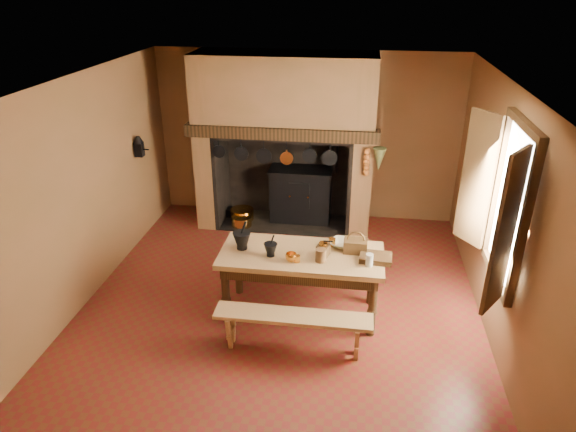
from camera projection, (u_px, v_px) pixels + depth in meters
The scene contains 28 objects.
floor at pixel (282, 300), 6.69m from camera, with size 5.50×5.50×0.00m, color maroon.
ceiling at pixel (281, 83), 5.49m from camera, with size 5.50×5.50×0.00m, color silver.
back_wall at pixel (307, 136), 8.55m from camera, with size 5.00×0.02×2.80m, color brown.
wall_left at pixel (84, 191), 6.41m from camera, with size 0.02×5.50×2.80m, color brown.
wall_right at pixel (500, 215), 5.77m from camera, with size 0.02×5.50×2.80m, color brown.
wall_front at pixel (222, 357), 3.63m from camera, with size 5.00×0.02×2.80m, color brown.
chimney_breast at pixel (285, 118), 8.02m from camera, with size 2.95×0.96×2.80m.
iron_range at pixel (301, 194), 8.68m from camera, with size 1.12×0.55×1.60m.
hearth_pans at pixel (241, 217), 8.77m from camera, with size 0.51×0.62×0.20m.
hanging_pans at pixel (277, 156), 7.77m from camera, with size 1.92×0.29×0.27m.
onion_string at pixel (366, 162), 7.60m from camera, with size 0.12×0.10×0.46m, color #9B521C, non-canonical shape.
herb_bunch at pixel (379, 160), 7.55m from camera, with size 0.20×0.20×0.35m, color #525A2A.
window at pixel (499, 204), 5.30m from camera, with size 0.39×1.75×1.76m.
wall_coffee_mill at pixel (139, 145), 7.74m from camera, with size 0.23×0.16×0.31m.
work_table at pixel (301, 263), 6.16m from camera, with size 1.95×0.87×0.84m.
bench_front at pixel (293, 324), 5.64m from camera, with size 1.74×0.30×0.49m.
bench_back at pixel (307, 259), 6.95m from camera, with size 1.68×0.29×0.47m.
mortar_large at pixel (242, 240), 6.15m from camera, with size 0.22×0.22×0.37m.
mortar_small at pixel (271, 249), 6.01m from camera, with size 0.16×0.16×0.27m.
coffee_grinder at pixel (323, 249), 6.02m from camera, with size 0.20×0.17×0.21m.
brass_mug_a at pixel (297, 259), 5.90m from camera, with size 0.07×0.07×0.08m, color orange.
brass_mug_b at pixel (332, 242), 6.26m from camera, with size 0.08×0.08×0.10m, color orange.
mixing_bowl at pixel (342, 244), 6.25m from camera, with size 0.29×0.29×0.07m, color beige.
stoneware_crock at pixel (321, 255), 5.90m from camera, with size 0.12×0.12×0.16m, color #50341E.
glass_jar at pixel (369, 260), 5.81m from camera, with size 0.09×0.09×0.15m, color beige.
wicker_basket at pixel (355, 245), 6.11m from camera, with size 0.28×0.21×0.27m.
wooden_tray at pixel (376, 258), 5.94m from camera, with size 0.37×0.26×0.06m, color #372511.
brass_cup at pixel (291, 257), 5.91m from camera, with size 0.13×0.13×0.10m, color orange.
Camera 1 is at (0.87, -5.51, 3.85)m, focal length 32.00 mm.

